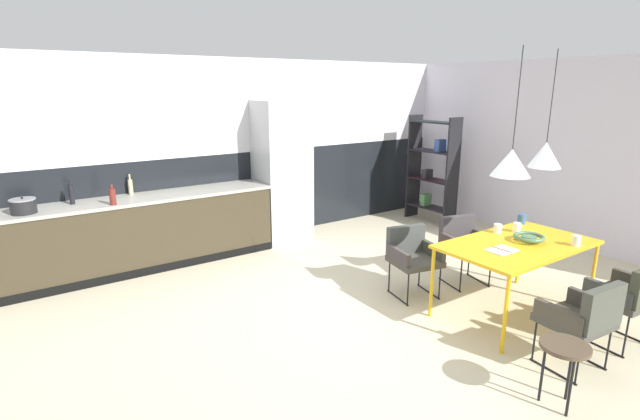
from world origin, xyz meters
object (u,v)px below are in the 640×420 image
at_px(bottle_spice_small, 113,197).
at_px(side_stool, 564,351).
at_px(refrigerator_column, 282,172).
at_px(armchair_near_window, 412,252).
at_px(pendant_lamp_over_table_near, 511,163).
at_px(bottle_wine_green, 130,186).
at_px(pendant_lamp_over_table_far, 545,155).
at_px(open_shelf_unit, 432,169).
at_px(armchair_by_stool, 463,240).
at_px(armchair_corner_seat, 585,315).
at_px(armchair_facing_counter, 631,292).
at_px(bottle_oil_tall, 71,194).
at_px(fruit_bowl, 529,237).
at_px(mug_short_terracotta, 498,228).
at_px(cooking_pot, 23,206).
at_px(mug_wide_latte, 577,241).
at_px(mug_dark_espresso, 517,227).
at_px(dining_table, 517,247).
at_px(open_book, 502,250).
at_px(mug_white_ceramic, 522,219).

xyz_separation_m(bottle_spice_small, side_stool, (2.07, -4.23, -0.57)).
bearing_deg(refrigerator_column, armchair_near_window, -85.68).
bearing_deg(pendant_lamp_over_table_near, bottle_wine_green, 123.84).
bearing_deg(pendant_lamp_over_table_far, open_shelf_unit, 61.34).
xyz_separation_m(bottle_wine_green, pendant_lamp_over_table_near, (2.46, -3.67, 0.56)).
relative_size(armchair_by_stool, armchair_corner_seat, 0.99).
relative_size(armchair_facing_counter, bottle_oil_tall, 2.79).
relative_size(armchair_by_stool, pendant_lamp_over_table_near, 0.69).
distance_m(armchair_by_stool, fruit_bowl, 0.92).
relative_size(mug_short_terracotta, cooking_pot, 0.48).
bearing_deg(bottle_wine_green, mug_wide_latte, -51.72).
bearing_deg(side_stool, armchair_corner_seat, 14.76).
distance_m(mug_dark_espresso, bottle_oil_tall, 4.98).
bearing_deg(fruit_bowl, dining_table, 163.42).
distance_m(open_shelf_unit, pendant_lamp_over_table_near, 3.64).
distance_m(refrigerator_column, mug_wide_latte, 3.93).
xyz_separation_m(dining_table, fruit_bowl, (0.13, -0.04, 0.09)).
height_order(dining_table, armchair_facing_counter, armchair_facing_counter).
bearing_deg(bottle_wine_green, armchair_near_window, -50.08).
bearing_deg(side_stool, pendant_lamp_over_table_far, 39.17).
bearing_deg(armchair_near_window, refrigerator_column, -73.89).
bearing_deg(cooking_pot, fruit_bowl, -39.49).
height_order(armchair_corner_seat, bottle_wine_green, bottle_wine_green).
bearing_deg(armchair_corner_seat, bottle_spice_small, 127.42).
bearing_deg(armchair_near_window, open_book, 112.02).
height_order(open_book, mug_wide_latte, mug_wide_latte).
bearing_deg(open_shelf_unit, armchair_near_window, -51.14).
bearing_deg(pendant_lamp_over_table_far, cooking_pot, 142.11).
bearing_deg(refrigerator_column, armchair_by_stool, -70.25).
relative_size(open_book, bottle_wine_green, 1.04).
height_order(mug_dark_espresso, cooking_pot, cooking_pot).
xyz_separation_m(mug_wide_latte, cooking_pot, (-4.33, 3.68, 0.19)).
height_order(dining_table, cooking_pot, cooking_pot).
distance_m(mug_dark_espresso, pendant_lamp_over_table_far, 0.82).
bearing_deg(mug_wide_latte, mug_short_terracotta, 110.92).
relative_size(bottle_wine_green, open_shelf_unit, 0.15).
height_order(bottle_spice_small, open_shelf_unit, open_shelf_unit).
bearing_deg(mug_short_terracotta, armchair_by_stool, 77.84).
distance_m(mug_dark_espresso, mug_wide_latte, 0.59).
bearing_deg(open_book, armchair_corner_seat, -97.58).
relative_size(open_book, cooking_pot, 1.03).
xyz_separation_m(armchair_facing_counter, mug_dark_espresso, (0.05, 1.16, 0.29)).
relative_size(refrigerator_column, open_book, 7.67).
xyz_separation_m(dining_table, armchair_near_window, (-0.51, 0.92, -0.22)).
height_order(mug_white_ceramic, mug_dark_espresso, mug_white_ceramic).
height_order(armchair_facing_counter, pendant_lamp_over_table_far, pendant_lamp_over_table_far).
xyz_separation_m(side_stool, pendant_lamp_over_table_far, (1.31, 1.07, 1.15)).
bearing_deg(bottle_oil_tall, refrigerator_column, -1.48).
bearing_deg(cooking_pot, armchair_corner_seat, -50.40).
bearing_deg(mug_dark_espresso, bottle_spice_small, 138.88).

